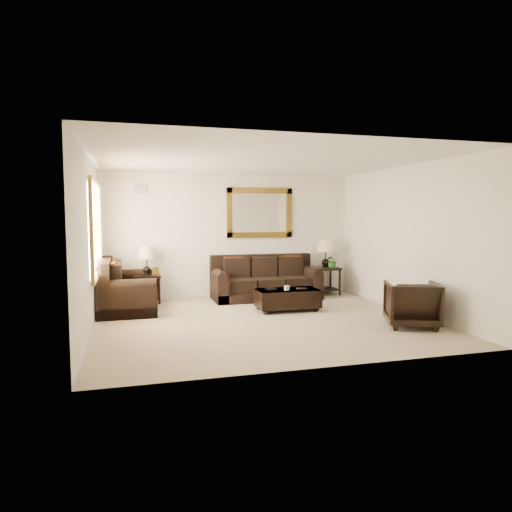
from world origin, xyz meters
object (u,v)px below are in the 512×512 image
object	(u,v)px
sofa	(265,283)
loveseat	(124,292)
end_table_right	(326,259)
coffee_table	(287,297)
armchair	(412,302)
end_table_left	(147,266)

from	to	relation	value
sofa	loveseat	xyz separation A→B (m)	(-2.94, -0.52, 0.02)
end_table_right	coffee_table	xyz separation A→B (m)	(-1.44, -1.48, -0.57)
sofa	coffee_table	xyz separation A→B (m)	(0.03, -1.36, -0.09)
coffee_table	armchair	distance (m)	2.29
end_table_right	end_table_left	bearing A→B (deg)	179.74
end_table_left	armchair	bearing A→B (deg)	-38.69
loveseat	end_table_left	size ratio (longest dim) A/B	1.48
end_table_left	coffee_table	size ratio (longest dim) A/B	0.98
sofa	coffee_table	size ratio (longest dim) A/B	1.91
sofa	coffee_table	world-z (taller)	sofa
loveseat	coffee_table	xyz separation A→B (m)	(2.97, -0.83, -0.11)
end_table_left	end_table_right	world-z (taller)	end_table_right
loveseat	coffee_table	bearing A→B (deg)	-105.65
end_table_right	coffee_table	size ratio (longest dim) A/B	1.05
loveseat	end_table_left	xyz separation A→B (m)	(0.46, 0.67, 0.40)
end_table_right	armchair	size ratio (longest dim) A/B	1.55
end_table_right	armchair	xyz separation A→B (m)	(0.07, -3.20, -0.41)
sofa	loveseat	size ratio (longest dim) A/B	1.32
sofa	end_table_right	distance (m)	1.55
coffee_table	loveseat	bearing A→B (deg)	165.06
end_table_left	end_table_right	distance (m)	3.95
loveseat	end_table_left	bearing A→B (deg)	-34.58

